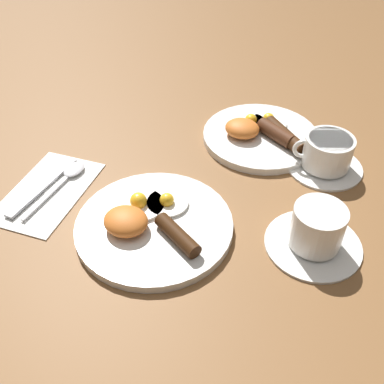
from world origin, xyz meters
name	(u,v)px	position (x,y,z in m)	size (l,w,h in m)	color
ground_plane	(155,229)	(0.00, 0.00, 0.00)	(3.00, 3.00, 0.00)	brown
breakfast_plate_near	(152,224)	(0.00, 0.00, 0.01)	(0.26, 0.26, 0.05)	white
breakfast_plate_far	(261,134)	(0.08, 0.32, 0.01)	(0.24, 0.24, 0.05)	white
teacup_near	(316,231)	(0.25, 0.08, 0.03)	(0.16, 0.16, 0.08)	white
teacup_far	(327,155)	(0.22, 0.28, 0.03)	(0.15, 0.15, 0.07)	white
napkin	(49,190)	(-0.22, 0.00, 0.00)	(0.13, 0.21, 0.01)	white
knife	(39,189)	(-0.23, -0.01, 0.01)	(0.02, 0.18, 0.01)	silver
spoon	(68,175)	(-0.21, 0.05, 0.01)	(0.03, 0.17, 0.01)	silver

